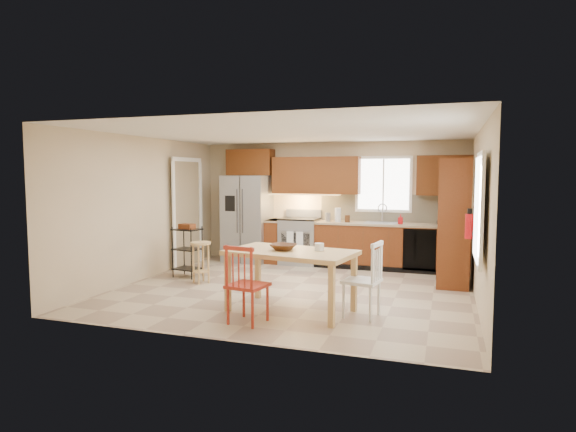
{
  "coord_description": "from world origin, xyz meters",
  "views": [
    {
      "loc": [
        2.32,
        -7.22,
        1.85
      ],
      "look_at": [
        -0.21,
        0.4,
        1.15
      ],
      "focal_mm": 30.0,
      "sensor_mm": 36.0,
      "label": 1
    }
  ],
  "objects_px": {
    "soap_bottle": "(401,219)",
    "fire_extinguisher": "(469,226)",
    "bar_stool": "(201,263)",
    "utility_cart": "(188,252)",
    "pantry": "(454,222)",
    "table_jar": "(319,249)",
    "range_stove": "(300,242)",
    "refrigerator": "(247,219)",
    "chair_white": "(362,279)",
    "dining_table": "(291,281)",
    "table_bowl": "(283,250)",
    "chair_red": "(248,284)"
  },
  "relations": [
    {
      "from": "soap_bottle",
      "to": "utility_cart",
      "type": "height_order",
      "value": "soap_bottle"
    },
    {
      "from": "chair_white",
      "to": "pantry",
      "type": "bearing_deg",
      "value": -16.86
    },
    {
      "from": "dining_table",
      "to": "bar_stool",
      "type": "height_order",
      "value": "dining_table"
    },
    {
      "from": "range_stove",
      "to": "dining_table",
      "type": "xyz_separation_m",
      "value": [
        0.89,
        -3.34,
        -0.05
      ]
    },
    {
      "from": "fire_extinguisher",
      "to": "bar_stool",
      "type": "distance_m",
      "value": 4.33
    },
    {
      "from": "refrigerator",
      "to": "pantry",
      "type": "relative_size",
      "value": 0.87
    },
    {
      "from": "chair_red",
      "to": "table_bowl",
      "type": "distance_m",
      "value": 0.77
    },
    {
      "from": "dining_table",
      "to": "bar_stool",
      "type": "distance_m",
      "value": 2.27
    },
    {
      "from": "range_stove",
      "to": "pantry",
      "type": "xyz_separation_m",
      "value": [
        2.98,
        -0.99,
        0.59
      ]
    },
    {
      "from": "refrigerator",
      "to": "dining_table",
      "type": "bearing_deg",
      "value": -58.1
    },
    {
      "from": "soap_bottle",
      "to": "pantry",
      "type": "bearing_deg",
      "value": -43.45
    },
    {
      "from": "chair_white",
      "to": "table_bowl",
      "type": "height_order",
      "value": "chair_white"
    },
    {
      "from": "fire_extinguisher",
      "to": "chair_red",
      "type": "height_order",
      "value": "fire_extinguisher"
    },
    {
      "from": "range_stove",
      "to": "table_jar",
      "type": "distance_m",
      "value": 3.5
    },
    {
      "from": "range_stove",
      "to": "soap_bottle",
      "type": "bearing_deg",
      "value": -2.4
    },
    {
      "from": "range_stove",
      "to": "fire_extinguisher",
      "type": "height_order",
      "value": "fire_extinguisher"
    },
    {
      "from": "soap_bottle",
      "to": "chair_red",
      "type": "height_order",
      "value": "soap_bottle"
    },
    {
      "from": "table_jar",
      "to": "bar_stool",
      "type": "height_order",
      "value": "table_jar"
    },
    {
      "from": "bar_stool",
      "to": "chair_white",
      "type": "bearing_deg",
      "value": -22.35
    },
    {
      "from": "pantry",
      "to": "table_bowl",
      "type": "bearing_deg",
      "value": -132.91
    },
    {
      "from": "bar_stool",
      "to": "utility_cart",
      "type": "bearing_deg",
      "value": 140.12
    },
    {
      "from": "pantry",
      "to": "utility_cart",
      "type": "distance_m",
      "value": 4.65
    },
    {
      "from": "refrigerator",
      "to": "chair_white",
      "type": "distance_m",
      "value": 4.43
    },
    {
      "from": "range_stove",
      "to": "table_bowl",
      "type": "xyz_separation_m",
      "value": [
        0.79,
        -3.34,
        0.37
      ]
    },
    {
      "from": "fire_extinguisher",
      "to": "chair_white",
      "type": "bearing_deg",
      "value": -136.76
    },
    {
      "from": "fire_extinguisher",
      "to": "utility_cart",
      "type": "xyz_separation_m",
      "value": [
        -4.73,
        0.17,
        -0.64
      ]
    },
    {
      "from": "soap_bottle",
      "to": "table_jar",
      "type": "xyz_separation_m",
      "value": [
        -0.77,
        -3.15,
        -0.14
      ]
    },
    {
      "from": "chair_white",
      "to": "bar_stool",
      "type": "relative_size",
      "value": 1.4
    },
    {
      "from": "table_bowl",
      "to": "table_jar",
      "type": "bearing_deg",
      "value": 12.53
    },
    {
      "from": "soap_bottle",
      "to": "pantry",
      "type": "height_order",
      "value": "pantry"
    },
    {
      "from": "refrigerator",
      "to": "chair_white",
      "type": "bearing_deg",
      "value": -47.2
    },
    {
      "from": "table_jar",
      "to": "table_bowl",
      "type": "bearing_deg",
      "value": -167.47
    },
    {
      "from": "soap_bottle",
      "to": "chair_white",
      "type": "xyz_separation_m",
      "value": [
        -0.19,
        -3.21,
        -0.5
      ]
    },
    {
      "from": "table_bowl",
      "to": "utility_cart",
      "type": "bearing_deg",
      "value": 147.61
    },
    {
      "from": "fire_extinguisher",
      "to": "refrigerator",
      "type": "bearing_deg",
      "value": 155.48
    },
    {
      "from": "bar_stool",
      "to": "dining_table",
      "type": "bearing_deg",
      "value": -31.83
    },
    {
      "from": "refrigerator",
      "to": "chair_red",
      "type": "bearing_deg",
      "value": -66.71
    },
    {
      "from": "bar_stool",
      "to": "utility_cart",
      "type": "xyz_separation_m",
      "value": [
        -0.47,
        0.36,
        0.1
      ]
    },
    {
      "from": "dining_table",
      "to": "chair_white",
      "type": "height_order",
      "value": "chair_white"
    },
    {
      "from": "soap_bottle",
      "to": "fire_extinguisher",
      "type": "bearing_deg",
      "value": -59.47
    },
    {
      "from": "range_stove",
      "to": "table_bowl",
      "type": "height_order",
      "value": "range_stove"
    },
    {
      "from": "table_jar",
      "to": "bar_stool",
      "type": "xyz_separation_m",
      "value": [
        -2.34,
        1.02,
        -0.51
      ]
    },
    {
      "from": "dining_table",
      "to": "utility_cart",
      "type": "height_order",
      "value": "utility_cart"
    },
    {
      "from": "soap_bottle",
      "to": "table_jar",
      "type": "relative_size",
      "value": 1.25
    },
    {
      "from": "dining_table",
      "to": "table_jar",
      "type": "bearing_deg",
      "value": 25.32
    },
    {
      "from": "range_stove",
      "to": "fire_extinguisher",
      "type": "bearing_deg",
      "value": -32.62
    },
    {
      "from": "fire_extinguisher",
      "to": "dining_table",
      "type": "bearing_deg",
      "value": -150.25
    },
    {
      "from": "soap_bottle",
      "to": "chair_white",
      "type": "distance_m",
      "value": 3.25
    },
    {
      "from": "utility_cart",
      "to": "bar_stool",
      "type": "bearing_deg",
      "value": -29.09
    },
    {
      "from": "soap_bottle",
      "to": "bar_stool",
      "type": "relative_size",
      "value": 0.27
    }
  ]
}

